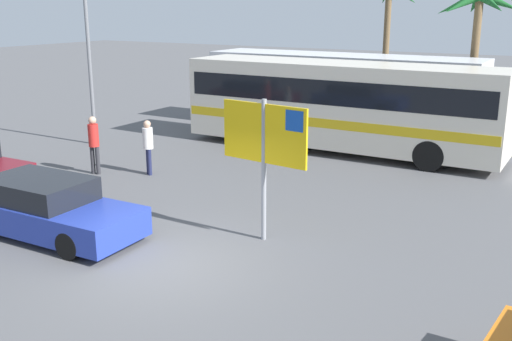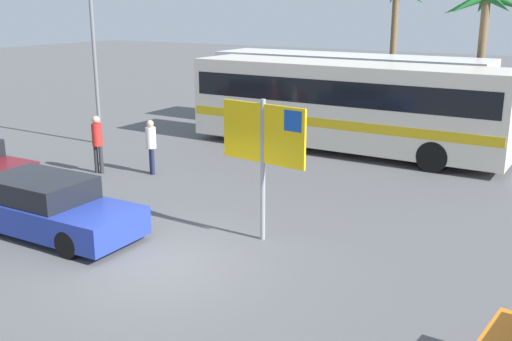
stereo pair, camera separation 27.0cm
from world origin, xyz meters
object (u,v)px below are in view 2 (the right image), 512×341
Objects in this scene: bus_rear_coach at (346,89)px; pedestrian_near_sign at (151,142)px; car_blue at (47,207)px; pedestrian_crossing_lot at (97,139)px; bus_front_coach at (345,102)px; ferry_sign at (265,139)px.

bus_rear_coach is 6.67× the size of pedestrian_near_sign.
car_blue is 2.51× the size of pedestrian_crossing_lot.
bus_front_coach reaches higher than car_blue.
car_blue is 5.19m from pedestrian_crossing_lot.
bus_rear_coach is 3.58× the size of ferry_sign.
ferry_sign is 1.75× the size of pedestrian_crossing_lot.
pedestrian_crossing_lot is at bearing -128.40° from bus_front_coach.
ferry_sign is (1.93, -8.87, 0.54)m from bus_front_coach.
ferry_sign is at bearing -118.55° from pedestrian_crossing_lot.
pedestrian_near_sign is (-2.48, -9.38, -0.77)m from bus_rear_coach.
bus_rear_coach is 9.73m from pedestrian_near_sign.
ferry_sign is 1.86× the size of pedestrian_near_sign.
bus_rear_coach is (-1.42, 3.39, 0.00)m from bus_front_coach.
ferry_sign reaches higher than bus_front_coach.
ferry_sign is 0.70× the size of car_blue.
pedestrian_crossing_lot reaches higher than pedestrian_near_sign.
bus_front_coach is 6.26× the size of pedestrian_crossing_lot.
bus_rear_coach is at bearing 23.17° from pedestrian_near_sign.
car_blue is 5.32m from pedestrian_near_sign.
bus_rear_coach is 2.49× the size of car_blue.
bus_rear_coach is at bearing -34.07° from pedestrian_crossing_lot.
ferry_sign is 6.63m from pedestrian_near_sign.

